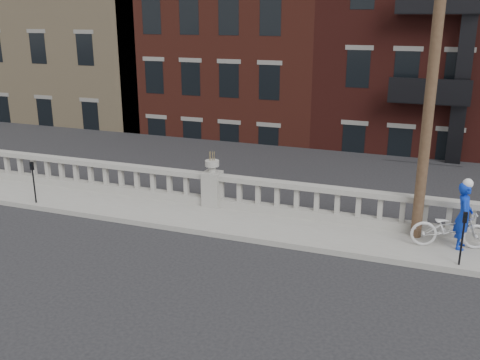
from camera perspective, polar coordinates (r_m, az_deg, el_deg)
name	(u,v)px	position (r m, az deg, el deg)	size (l,w,h in m)	color
ground	(151,260)	(13.88, -9.45, -8.45)	(120.00, 120.00, 0.00)	black
sidewalk	(200,217)	(16.29, -4.25, -3.98)	(32.00, 2.20, 0.15)	gray
balustrade	(213,190)	(16.91, -2.95, -1.11)	(28.00, 0.34, 1.03)	gray
planter_pedestal	(212,185)	(16.85, -2.96, -0.50)	(0.55, 0.55, 1.76)	gray
lower_level	(342,70)	(34.46, 10.84, 11.44)	(80.00, 44.00, 20.80)	#605E59
utility_pole	(436,45)	(14.37, 20.13, 13.34)	(1.60, 0.28, 10.00)	#422D1E
parking_meter_b	(33,178)	(18.22, -21.19, 0.24)	(0.10, 0.09, 1.36)	black
parking_meter_c	(463,232)	(13.86, 22.70, -5.18)	(0.10, 0.09, 1.36)	black
bicycle	(450,228)	(14.91, 21.51, -4.81)	(0.69, 1.97, 1.04)	silver
cyclist	(464,216)	(14.86, 22.75, -3.53)	(0.64, 0.42, 1.77)	#0B2BAA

